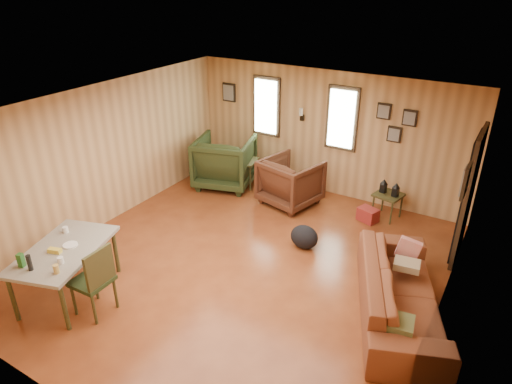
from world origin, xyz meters
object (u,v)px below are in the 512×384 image
(sofa, at_px, (401,284))
(recliner_green, at_px, (225,159))
(side_table, at_px, (389,193))
(dining_table, at_px, (63,254))
(end_table, at_px, (243,168))
(recliner_brown, at_px, (291,180))

(sofa, relative_size, recliner_green, 2.12)
(side_table, xyz_separation_m, dining_table, (-3.05, -4.37, 0.18))
(end_table, distance_m, side_table, 2.94)
(recliner_green, relative_size, side_table, 1.57)
(recliner_brown, height_order, end_table, recliner_brown)
(recliner_brown, distance_m, dining_table, 4.19)
(recliner_green, distance_m, dining_table, 4.03)
(sofa, relative_size, side_table, 3.32)
(dining_table, bearing_deg, side_table, 37.46)
(sofa, distance_m, side_table, 2.61)
(end_table, bearing_deg, dining_table, -91.69)
(recliner_brown, xyz_separation_m, recliner_green, (-1.52, 0.04, 0.07))
(recliner_brown, relative_size, side_table, 1.37)
(dining_table, bearing_deg, recliner_green, 75.31)
(recliner_brown, bearing_deg, dining_table, 85.26)
(recliner_brown, bearing_deg, end_table, 3.29)
(side_table, bearing_deg, sofa, -70.31)
(recliner_green, distance_m, end_table, 0.41)
(side_table, distance_m, dining_table, 5.33)
(sofa, height_order, recliner_brown, recliner_brown)
(recliner_brown, distance_m, recliner_green, 1.52)
(end_table, height_order, side_table, side_table)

